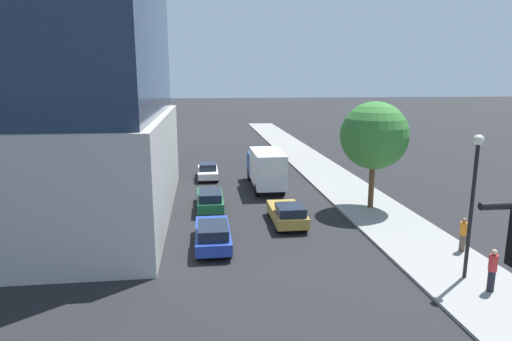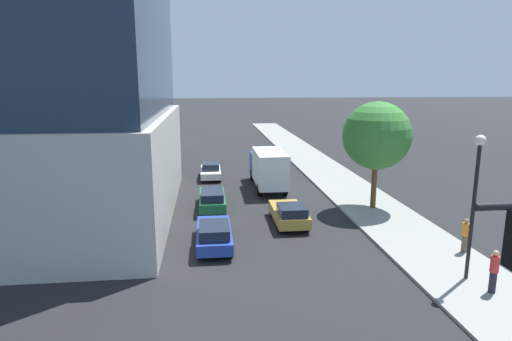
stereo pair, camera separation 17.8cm
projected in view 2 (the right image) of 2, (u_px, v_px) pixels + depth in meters
The scene contains 11 objects.
sidewalk at pixel (391, 222), 26.68m from camera, with size 4.59×120.00×0.15m, color gray.
construction_building at pixel (116, 4), 56.72m from camera, with size 22.03×15.71×42.82m.
street_lamp at pixel (475, 188), 18.14m from camera, with size 0.44×0.44×6.25m.
street_tree at pixel (377, 136), 28.42m from camera, with size 4.44×4.44×7.07m.
car_gold at pixel (289, 213), 26.20m from camera, with size 1.84×4.34×1.43m.
car_blue at pixel (214, 234), 22.74m from camera, with size 1.79×4.72×1.43m.
car_green at pixel (212, 199), 29.41m from camera, with size 1.72×4.80×1.43m.
car_white at pixel (211, 171), 38.50m from camera, with size 1.74×4.24×1.40m.
box_truck at pixel (268, 167), 34.77m from camera, with size 2.26×7.42×3.15m.
pedestrian_orange_shirt at pixel (465, 235), 21.67m from camera, with size 0.34×0.34×1.73m.
pedestrian_red_shirt at pixel (494, 271), 17.52m from camera, with size 0.34×0.34×1.80m.
Camera 2 is at (-2.70, -4.38, 8.62)m, focal length 30.68 mm.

